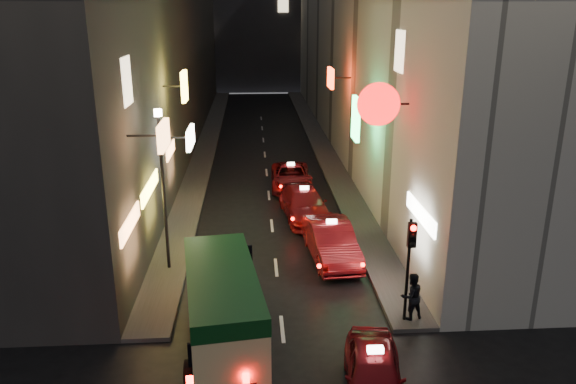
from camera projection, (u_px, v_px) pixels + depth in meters
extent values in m
cube|color=#343230|center=(147.00, 20.00, 38.89)|extent=(6.00, 52.00, 18.00)
cube|color=#FFA259|center=(164.00, 135.00, 18.67)|extent=(0.18, 1.72, 0.88)
cube|color=white|center=(190.00, 138.00, 24.97)|extent=(0.18, 2.11, 0.85)
cube|color=yellow|center=(184.00, 86.00, 26.38)|extent=(0.18, 1.32, 1.41)
cube|color=#FFA259|center=(130.00, 223.00, 18.69)|extent=(0.10, 2.97, 0.55)
cube|color=yellow|center=(149.00, 188.00, 22.38)|extent=(0.10, 3.62, 0.55)
cube|color=#FFA259|center=(170.00, 150.00, 28.19)|extent=(0.10, 2.70, 0.55)
cube|color=#FFE5B2|center=(127.00, 81.00, 18.70)|extent=(0.06, 1.30, 1.60)
cube|color=#B7B3A8|center=(374.00, 19.00, 39.87)|extent=(6.00, 52.00, 18.00)
cylinder|color=#F20A0A|center=(379.00, 104.00, 20.75)|extent=(1.59, 0.18, 1.59)
cube|color=#32FB6E|center=(356.00, 119.00, 26.16)|extent=(0.18, 1.30, 2.02)
cube|color=#FF2F0C|center=(331.00, 78.00, 32.78)|extent=(0.18, 1.70, 1.15)
cube|color=white|center=(421.00, 214.00, 19.54)|extent=(0.10, 3.31, 0.55)
cube|color=#FFE5B2|center=(400.00, 51.00, 21.93)|extent=(0.06, 1.30, 1.60)
cube|color=#4C4846|center=(207.00, 144.00, 41.92)|extent=(1.50, 52.00, 0.15)
cube|color=#4C4846|center=(320.00, 143.00, 42.44)|extent=(1.50, 52.00, 0.15)
cube|color=beige|center=(222.00, 304.00, 16.75)|extent=(2.74, 5.91, 2.09)
cube|color=#0C3C16|center=(221.00, 280.00, 16.50)|extent=(2.76, 5.93, 0.52)
cube|color=black|center=(223.00, 294.00, 16.96)|extent=(2.46, 3.65, 0.47)
cube|color=#FF0A05|center=(190.00, 381.00, 14.16)|extent=(0.17, 0.06, 0.27)
cube|color=#FF0A05|center=(246.00, 378.00, 14.25)|extent=(0.17, 0.06, 0.27)
cylinder|color=black|center=(200.00, 305.00, 18.75)|extent=(0.21, 0.72, 0.72)
cylinder|color=black|center=(253.00, 370.00, 15.41)|extent=(0.21, 0.72, 0.72)
imported|color=maroon|center=(374.00, 370.00, 14.75)|extent=(2.60, 5.02, 1.53)
cube|color=white|center=(376.00, 342.00, 14.48)|extent=(0.44, 0.24, 0.16)
imported|color=maroon|center=(331.00, 238.00, 22.81)|extent=(2.83, 5.86, 1.81)
cube|color=white|center=(332.00, 216.00, 22.50)|extent=(0.43, 0.22, 0.16)
sphere|color=#FF0A05|center=(319.00, 266.00, 20.31)|extent=(0.16, 0.16, 0.16)
sphere|color=#FF0A05|center=(363.00, 265.00, 20.41)|extent=(0.16, 0.16, 0.16)
imported|color=maroon|center=(304.00, 201.00, 27.34)|extent=(2.70, 5.49, 1.68)
cube|color=white|center=(304.00, 183.00, 27.04)|extent=(0.44, 0.22, 0.16)
sphere|color=#FF0A05|center=(293.00, 219.00, 25.00)|extent=(0.16, 0.16, 0.16)
sphere|color=#FF0A05|center=(326.00, 218.00, 25.10)|extent=(0.16, 0.16, 0.16)
imported|color=maroon|center=(291.00, 175.00, 31.89)|extent=(2.11, 4.91, 1.55)
cube|color=white|center=(291.00, 160.00, 31.62)|extent=(0.42, 0.19, 0.16)
sphere|color=#FF0A05|center=(281.00, 186.00, 29.74)|extent=(0.16, 0.16, 0.16)
sphere|color=#FF0A05|center=(307.00, 186.00, 29.83)|extent=(0.16, 0.16, 0.16)
imported|color=black|center=(412.00, 293.00, 18.13)|extent=(0.77, 0.59, 1.81)
cylinder|color=black|center=(408.00, 271.00, 17.78)|extent=(0.10, 0.10, 3.50)
cube|color=black|center=(412.00, 235.00, 17.21)|extent=(0.26, 0.18, 0.80)
sphere|color=#FF0A05|center=(414.00, 228.00, 17.02)|extent=(0.18, 0.18, 0.18)
sphere|color=black|center=(413.00, 236.00, 17.10)|extent=(0.17, 0.17, 0.17)
sphere|color=black|center=(412.00, 245.00, 17.19)|extent=(0.17, 0.17, 0.17)
cylinder|color=black|center=(164.00, 195.00, 21.06)|extent=(0.12, 0.12, 6.00)
cylinder|color=#FFE5BF|center=(158.00, 113.00, 20.09)|extent=(0.28, 0.28, 0.25)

